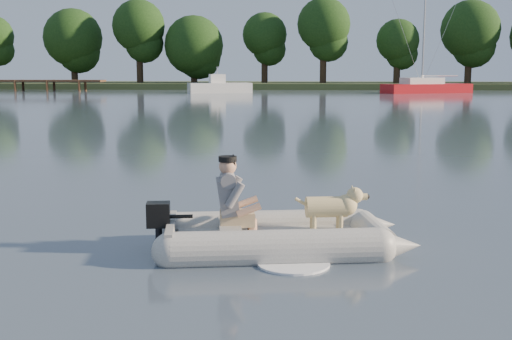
# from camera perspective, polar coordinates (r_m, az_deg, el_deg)

# --- Properties ---
(water) EXTENTS (160.00, 160.00, 0.00)m
(water) POSITION_cam_1_polar(r_m,az_deg,el_deg) (7.43, 0.81, -7.87)
(water) COLOR slate
(water) RESTS_ON ground
(shore_bank) EXTENTS (160.00, 12.00, 0.70)m
(shore_bank) POSITION_cam_1_polar(r_m,az_deg,el_deg) (69.13, 2.79, 7.49)
(shore_bank) COLOR #47512D
(shore_bank) RESTS_ON water
(dock) EXTENTS (18.00, 2.00, 1.04)m
(dock) POSITION_cam_1_polar(r_m,az_deg,el_deg) (64.70, -21.13, 7.03)
(dock) COLOR #4C331E
(dock) RESTS_ON water
(treeline) EXTENTS (75.85, 7.35, 9.27)m
(treeline) POSITION_cam_1_polar(r_m,az_deg,el_deg) (68.29, 4.07, 11.77)
(treeline) COLOR #332316
(treeline) RESTS_ON shore_bank
(dinghy) EXTENTS (4.47, 3.37, 1.22)m
(dinghy) POSITION_cam_1_polar(r_m,az_deg,el_deg) (7.69, 2.21, -3.35)
(dinghy) COLOR gray
(dinghy) RESTS_ON water
(man) EXTENTS (0.70, 0.63, 0.94)m
(man) POSITION_cam_1_polar(r_m,az_deg,el_deg) (7.65, -2.38, -2.13)
(man) COLOR slate
(man) RESTS_ON dinghy
(dog) EXTENTS (0.85, 0.40, 0.54)m
(dog) POSITION_cam_1_polar(r_m,az_deg,el_deg) (7.84, 6.28, -3.60)
(dog) COLOR tan
(dog) RESTS_ON dinghy
(outboard_motor) EXTENTS (0.39, 0.30, 0.69)m
(outboard_motor) POSITION_cam_1_polar(r_m,az_deg,el_deg) (7.71, -8.64, -5.25)
(outboard_motor) COLOR black
(outboard_motor) RESTS_ON dinghy
(motorboat) EXTENTS (5.97, 3.73, 2.36)m
(motorboat) POSITION_cam_1_polar(r_m,az_deg,el_deg) (56.02, -3.26, 7.96)
(motorboat) COLOR white
(motorboat) RESTS_ON water
(sailboat) EXTENTS (8.12, 5.07, 10.73)m
(sailboat) POSITION_cam_1_polar(r_m,az_deg,el_deg) (57.72, 14.85, 7.10)
(sailboat) COLOR #B3141A
(sailboat) RESTS_ON water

